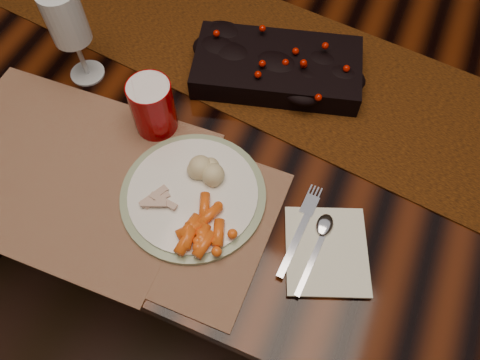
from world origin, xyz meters
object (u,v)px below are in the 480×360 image
at_px(placemat_main, 155,206).
at_px(wine_glass, 73,37).
at_px(turkey_shreds, 155,203).
at_px(red_cup, 153,107).
at_px(baby_carrots, 207,229).
at_px(mashed_potatoes, 205,167).
at_px(dining_table, 267,180).
at_px(napkin, 327,251).
at_px(dinner_plate, 193,195).
at_px(centerpiece, 277,65).

height_order(placemat_main, wine_glass, wine_glass).
height_order(turkey_shreds, red_cup, red_cup).
distance_m(baby_carrots, wine_glass, 0.46).
xyz_separation_m(baby_carrots, mashed_potatoes, (-0.05, 0.10, 0.01)).
relative_size(dining_table, turkey_shreds, 28.24).
relative_size(placemat_main, mashed_potatoes, 5.41).
xyz_separation_m(turkey_shreds, red_cup, (-0.08, 0.16, 0.03)).
relative_size(mashed_potatoes, napkin, 0.49).
xyz_separation_m(dining_table, red_cup, (-0.18, -0.18, 0.43)).
distance_m(placemat_main, wine_glass, 0.37).
bearing_deg(dinner_plate, centerpiece, 83.64).
bearing_deg(red_cup, dinner_plate, -40.83).
height_order(centerpiece, red_cup, red_cup).
xyz_separation_m(centerpiece, wine_glass, (-0.37, -0.15, 0.07)).
relative_size(turkey_shreds, red_cup, 0.57).
height_order(red_cup, wine_glass, wine_glass).
height_order(mashed_potatoes, wine_glass, wine_glass).
bearing_deg(placemat_main, red_cup, 115.62).
relative_size(dining_table, red_cup, 16.12).
height_order(dinner_plate, turkey_shreds, turkey_shreds).
bearing_deg(turkey_shreds, centerpiece, 77.12).
distance_m(mashed_potatoes, wine_glass, 0.37).
bearing_deg(napkin, turkey_shreds, 166.44).
relative_size(turkey_shreds, wine_glass, 0.31).
relative_size(centerpiece, wine_glass, 1.64).
xyz_separation_m(dining_table, turkey_shreds, (-0.10, -0.34, 0.40)).
bearing_deg(baby_carrots, placemat_main, 173.12).
bearing_deg(turkey_shreds, red_cup, 117.41).
bearing_deg(mashed_potatoes, dinner_plate, -94.21).
relative_size(baby_carrots, red_cup, 1.03).
relative_size(dinner_plate, wine_glass, 1.27).
xyz_separation_m(baby_carrots, turkey_shreds, (-0.10, 0.01, -0.00)).
relative_size(turkey_shreds, napkin, 0.41).
bearing_deg(turkey_shreds, dining_table, 74.01).
height_order(dining_table, turkey_shreds, turkey_shreds).
height_order(turkey_shreds, napkin, turkey_shreds).
bearing_deg(centerpiece, dinner_plate, -96.36).
relative_size(baby_carrots, napkin, 0.73).
bearing_deg(dining_table, wine_glass, -163.42).
distance_m(centerpiece, mashed_potatoes, 0.28).
xyz_separation_m(napkin, wine_glass, (-0.58, 0.19, 0.10)).
height_order(mashed_potatoes, napkin, mashed_potatoes).
bearing_deg(placemat_main, dining_table, 72.21).
relative_size(dining_table, dinner_plate, 6.96).
height_order(dinner_plate, wine_glass, wine_glass).
distance_m(mashed_potatoes, napkin, 0.25).
bearing_deg(wine_glass, mashed_potatoes, -21.62).
distance_m(turkey_shreds, wine_glass, 0.37).
height_order(placemat_main, red_cup, red_cup).
xyz_separation_m(dining_table, mashed_potatoes, (-0.04, -0.25, 0.42)).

